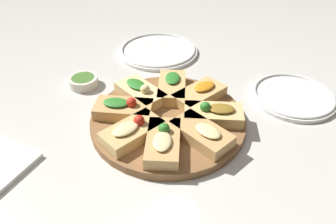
{
  "coord_description": "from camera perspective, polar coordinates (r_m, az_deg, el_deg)",
  "views": [
    {
      "loc": [
        0.06,
        -0.59,
        0.49
      ],
      "look_at": [
        0.0,
        0.0,
        0.03
      ],
      "focal_mm": 35.0,
      "sensor_mm": 36.0,
      "label": 1
    }
  ],
  "objects": [
    {
      "name": "focaccia_slice_5",
      "position": [
        0.69,
        5.94,
        -3.74
      ],
      "size": [
        0.14,
        0.14,
        0.04
      ],
      "color": "tan",
      "rests_on": "serving_board"
    },
    {
      "name": "focaccia_slice_0",
      "position": [
        0.83,
        0.41,
        4.44
      ],
      "size": [
        0.07,
        0.13,
        0.04
      ],
      "color": "tan",
      "rests_on": "serving_board"
    },
    {
      "name": "dipping_bowl",
      "position": [
        0.92,
        -14.51,
        5.22
      ],
      "size": [
        0.08,
        0.08,
        0.03
      ],
      "color": "silver",
      "rests_on": "ground_plane"
    },
    {
      "name": "ground_plane",
      "position": [
        0.77,
        -0.0,
        -1.95
      ],
      "size": [
        3.0,
        3.0,
        0.0
      ],
      "primitive_type": "plane",
      "color": "beige"
    },
    {
      "name": "focaccia_slice_6",
      "position": [
        0.75,
        7.93,
        -0.19
      ],
      "size": [
        0.13,
        0.07,
        0.05
      ],
      "color": "#DBB775",
      "rests_on": "serving_board"
    },
    {
      "name": "focaccia_slice_7",
      "position": [
        0.81,
        5.54,
        3.08
      ],
      "size": [
        0.14,
        0.14,
        0.04
      ],
      "color": "tan",
      "rests_on": "serving_board"
    },
    {
      "name": "plate_right",
      "position": [
        0.9,
        20.97,
        2.67
      ],
      "size": [
        0.21,
        0.21,
        0.02
      ],
      "color": "white",
      "rests_on": "ground_plane"
    },
    {
      "name": "serving_board",
      "position": [
        0.76,
        -0.0,
        -1.39
      ],
      "size": [
        0.36,
        0.36,
        0.02
      ],
      "primitive_type": "cylinder",
      "color": "brown",
      "rests_on": "ground_plane"
    },
    {
      "name": "focaccia_slice_4",
      "position": [
        0.67,
        -0.51,
        -5.22
      ],
      "size": [
        0.07,
        0.13,
        0.05
      ],
      "color": "tan",
      "rests_on": "serving_board"
    },
    {
      "name": "focaccia_slice_1",
      "position": [
        0.81,
        -4.84,
        3.45
      ],
      "size": [
        0.14,
        0.14,
        0.05
      ],
      "color": "#E5C689",
      "rests_on": "serving_board"
    },
    {
      "name": "focaccia_slice_3",
      "position": [
        0.7,
        -6.27,
        -3.36
      ],
      "size": [
        0.14,
        0.14,
        0.05
      ],
      "color": "tan",
      "rests_on": "serving_board"
    },
    {
      "name": "plate_left",
      "position": [
        1.07,
        -1.73,
        10.68
      ],
      "size": [
        0.25,
        0.25,
        0.02
      ],
      "color": "white",
      "rests_on": "ground_plane"
    },
    {
      "name": "focaccia_slice_2",
      "position": [
        0.76,
        -7.73,
        0.71
      ],
      "size": [
        0.13,
        0.07,
        0.05
      ],
      "color": "tan",
      "rests_on": "serving_board"
    }
  ]
}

